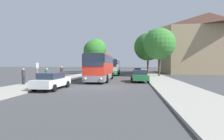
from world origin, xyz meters
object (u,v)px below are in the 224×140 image
Objects in this scene: bus_stop_sign at (37,70)px; tree_right_near at (148,49)px; tree_right_far at (159,44)px; parked_car_right_far at (138,71)px; tree_left_far at (94,51)px; parked_car_left_curb at (52,81)px; pedestrian_waiting_far at (62,74)px; pedestrian_waiting_near at (47,76)px; tree_left_near at (96,49)px; bus_middle at (113,67)px; parked_car_right_near at (139,76)px; pedestrian_walking_back at (24,76)px; bus_front at (101,67)px; tree_right_mid at (148,47)px.

bus_stop_sign is 37.24m from tree_right_near.
bus_stop_sign is at bearing -134.65° from tree_right_far.
tree_left_far is (-10.59, -0.03, 4.89)m from parked_car_right_far.
parked_car_left_curb is 6.12m from pedestrian_waiting_far.
pedestrian_waiting_near is 22.15m from tree_right_far.
tree_right_near reaches higher than parked_car_right_far.
tree_right_far is (12.04, 18.77, 5.32)m from parked_car_left_curb.
tree_left_near is 9.01m from tree_left_far.
bus_stop_sign is at bearing -108.76° from bus_middle.
parked_car_right_near is at bearing -170.90° from pedestrian_waiting_far.
pedestrian_walking_back reaches higher than parked_car_left_curb.
bus_front is at bearing -14.85° from parked_car_right_near.
bus_middle is at bearing -63.14° from tree_left_near.
bus_stop_sign is at bearing -122.02° from tree_right_mid.
tree_right_far is (13.63, 12.88, 4.99)m from pedestrian_waiting_far.
tree_left_far reaches higher than bus_front.
bus_stop_sign is 0.24× the size of tree_right_near.
parked_car_right_near is 0.50× the size of tree_right_far.
tree_right_mid is (12.10, 19.41, 5.11)m from pedestrian_waiting_far.
tree_left_near is at bearing -34.40° from parked_car_right_far.
parked_car_left_curb is 0.48× the size of tree_left_near.
tree_right_mid reaches higher than pedestrian_waiting_far.
bus_middle is 2.47× the size of parked_car_right_near.
pedestrian_waiting_far is at bearing -146.19° from bus_front.
bus_stop_sign is at bearing 66.18° from parked_car_right_far.
pedestrian_waiting_near is at bearing -129.04° from tree_right_far.
tree_right_mid is at bearing -101.37° from parked_car_right_near.
pedestrian_waiting_near is 0.91× the size of pedestrian_waiting_far.
pedestrian_waiting_near reaches higher than parked_car_right_near.
pedestrian_walking_back is at bearing -114.27° from tree_right_near.
tree_right_near is at bearing 72.87° from parked_car_left_curb.
tree_right_mid reaches higher than tree_right_far.
tree_right_far is at bearing -113.50° from parked_car_right_near.
pedestrian_walking_back is 0.18× the size of tree_right_mid.
tree_right_near is at bearing -115.23° from pedestrian_waiting_far.
pedestrian_waiting_near reaches higher than parked_car_left_curb.
tree_right_near reaches higher than tree_left_far.
bus_stop_sign is at bearing 55.03° from pedestrian_waiting_far.
parked_car_right_near is at bearing 22.06° from bus_stop_sign.
tree_right_mid is (10.50, 25.30, 5.44)m from parked_car_left_curb.
tree_left_far is at bearing -40.72° from pedestrian_waiting_near.
bus_stop_sign is 24.18m from tree_left_far.
bus_stop_sign reaches higher than parked_car_right_far.
parked_car_left_curb is 4.72m from pedestrian_walking_back.
bus_front reaches higher than bus_middle.
bus_stop_sign is (-11.54, -23.84, 0.86)m from parked_car_right_far.
bus_front is at bearing -107.37° from tree_right_near.
bus_front is 9.40m from parked_car_left_curb.
tree_right_near is (14.81, 33.76, 5.20)m from bus_stop_sign.
pedestrian_waiting_near is (-1.54, 2.03, 0.23)m from parked_car_left_curb.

